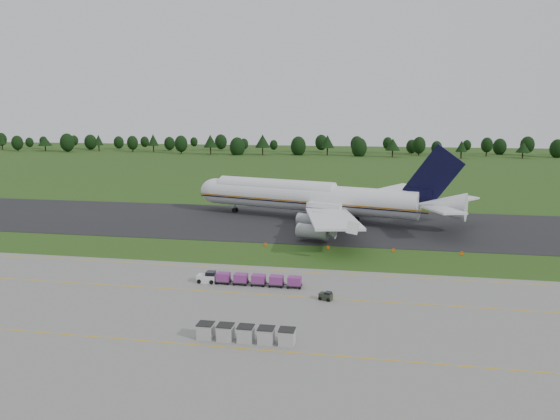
% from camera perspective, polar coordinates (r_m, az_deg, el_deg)
% --- Properties ---
extents(ground, '(600.00, 600.00, 0.00)m').
position_cam_1_polar(ground, '(100.82, -1.45, -4.64)').
color(ground, '#254615').
rests_on(ground, ground).
extents(apron, '(300.00, 52.00, 0.06)m').
position_cam_1_polar(apron, '(69.59, -7.29, -11.80)').
color(apron, slate).
rests_on(apron, ground).
extents(taxiway, '(300.00, 40.00, 0.08)m').
position_cam_1_polar(taxiway, '(127.59, 1.12, -1.38)').
color(taxiway, black).
rests_on(taxiway, ground).
extents(apron_markings, '(300.00, 30.20, 0.01)m').
position_cam_1_polar(apron_markings, '(75.83, -5.67, -9.82)').
color(apron_markings, '#D09F0C').
rests_on(apron_markings, apron).
extents(tree_line, '(533.02, 22.74, 11.87)m').
position_cam_1_polar(tree_line, '(316.27, 5.32, 6.80)').
color(tree_line, black).
rests_on(tree_line, ground).
extents(aircraft, '(67.99, 63.81, 19.05)m').
position_cam_1_polar(aircraft, '(131.28, 3.59, 1.34)').
color(aircraft, white).
rests_on(aircraft, ground).
extents(baggage_train, '(16.22, 1.72, 1.66)m').
position_cam_1_polar(baggage_train, '(83.46, -3.42, -7.22)').
color(baggage_train, silver).
rests_on(baggage_train, apron).
extents(utility_cart, '(2.01, 1.57, 0.97)m').
position_cam_1_polar(utility_cart, '(77.39, 4.80, -9.01)').
color(utility_cart, '#272D1F').
rests_on(utility_cart, apron).
extents(uld_row, '(11.44, 1.84, 1.82)m').
position_cam_1_polar(uld_row, '(64.26, -3.60, -12.77)').
color(uld_row, '#A7A7A7').
rests_on(uld_row, apron).
extents(edge_markers, '(37.26, 0.30, 0.60)m').
position_cam_1_polar(edge_markers, '(104.49, 8.41, -4.05)').
color(edge_markers, '#F45E07').
rests_on(edge_markers, ground).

